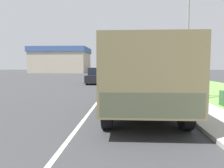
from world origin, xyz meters
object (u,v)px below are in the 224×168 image
object	(u,v)px
car_nearest_ahead	(97,76)
car_second_ahead	(102,74)
lamp_post	(184,17)
military_truck	(141,74)

from	to	relation	value
car_nearest_ahead	car_second_ahead	xyz separation A→B (m)	(-0.39, 9.19, -0.08)
car_nearest_ahead	lamp_post	world-z (taller)	lamp_post
military_truck	lamp_post	xyz separation A→B (m)	(2.51, 3.31, 2.90)
military_truck	car_nearest_ahead	world-z (taller)	military_truck
military_truck	car_second_ahead	size ratio (longest dim) A/B	1.63
car_second_ahead	lamp_post	xyz separation A→B (m)	(6.52, -20.77, 3.77)
military_truck	car_second_ahead	bearing A→B (deg)	99.45
lamp_post	military_truck	bearing A→B (deg)	-127.15
car_second_ahead	lamp_post	world-z (taller)	lamp_post
car_nearest_ahead	lamp_post	distance (m)	13.61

